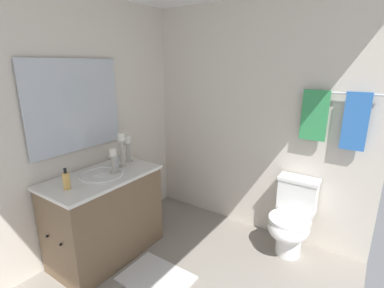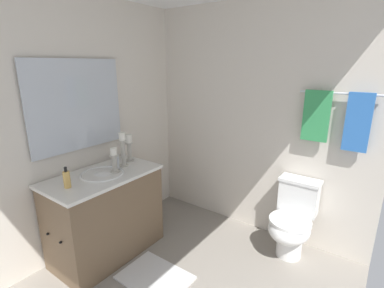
{
  "view_description": "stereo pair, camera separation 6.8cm",
  "coord_description": "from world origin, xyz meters",
  "px_view_note": "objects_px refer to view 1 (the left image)",
  "views": [
    {
      "loc": [
        1.14,
        -1.45,
        1.83
      ],
      "look_at": [
        -0.25,
        0.58,
        1.12
      ],
      "focal_mm": 26.36,
      "sensor_mm": 36.0,
      "label": 1
    },
    {
      "loc": [
        1.19,
        -1.41,
        1.83
      ],
      "look_at": [
        -0.25,
        0.58,
        1.12
      ],
      "focal_mm": 26.36,
      "sensor_mm": 36.0,
      "label": 2
    }
  ],
  "objects_px": {
    "towel_near_vanity": "(314,115)",
    "mirror": "(76,106)",
    "sink_basin": "(102,179)",
    "towel_center": "(356,122)",
    "toilet": "(291,220)",
    "towel_bar": "(338,93)",
    "bath_mat": "(156,278)",
    "candle_holder_short": "(122,149)",
    "soap_bottle": "(66,180)",
    "vanity_cabinet": "(105,216)",
    "candle_holder_tall": "(128,148)",
    "candle_holder_mid": "(114,160)"
  },
  "relations": [
    {
      "from": "toilet",
      "to": "towel_bar",
      "type": "xyz_separation_m",
      "value": [
        0.23,
        0.22,
        1.21
      ]
    },
    {
      "from": "mirror",
      "to": "towel_center",
      "type": "distance_m",
      "value": 2.48
    },
    {
      "from": "candle_holder_tall",
      "to": "towel_center",
      "type": "bearing_deg",
      "value": 23.1
    },
    {
      "from": "candle_holder_short",
      "to": "candle_holder_mid",
      "type": "bearing_deg",
      "value": -69.33
    },
    {
      "from": "vanity_cabinet",
      "to": "candle_holder_tall",
      "type": "relative_size",
      "value": 3.68
    },
    {
      "from": "candle_holder_tall",
      "to": "towel_near_vanity",
      "type": "relative_size",
      "value": 0.61
    },
    {
      "from": "towel_bar",
      "to": "towel_center",
      "type": "relative_size",
      "value": 1.33
    },
    {
      "from": "sink_basin",
      "to": "mirror",
      "type": "bearing_deg",
      "value": -179.8
    },
    {
      "from": "candle_holder_tall",
      "to": "towel_bar",
      "type": "bearing_deg",
      "value": 25.5
    },
    {
      "from": "sink_basin",
      "to": "candle_holder_mid",
      "type": "xyz_separation_m",
      "value": [
        0.05,
        0.11,
        0.16
      ]
    },
    {
      "from": "towel_near_vanity",
      "to": "candle_holder_short",
      "type": "bearing_deg",
      "value": -147.99
    },
    {
      "from": "candle_holder_short",
      "to": "towel_bar",
      "type": "relative_size",
      "value": 0.51
    },
    {
      "from": "sink_basin",
      "to": "soap_bottle",
      "type": "bearing_deg",
      "value": -88.28
    },
    {
      "from": "candle_holder_short",
      "to": "towel_near_vanity",
      "type": "distance_m",
      "value": 1.85
    },
    {
      "from": "vanity_cabinet",
      "to": "towel_near_vanity",
      "type": "height_order",
      "value": "towel_near_vanity"
    },
    {
      "from": "towel_near_vanity",
      "to": "mirror",
      "type": "bearing_deg",
      "value": -145.75
    },
    {
      "from": "vanity_cabinet",
      "to": "sink_basin",
      "type": "distance_m",
      "value": 0.38
    },
    {
      "from": "toilet",
      "to": "towel_bar",
      "type": "height_order",
      "value": "towel_bar"
    },
    {
      "from": "candle_holder_short",
      "to": "towel_center",
      "type": "distance_m",
      "value": 2.14
    },
    {
      "from": "mirror",
      "to": "candle_holder_short",
      "type": "distance_m",
      "value": 0.58
    },
    {
      "from": "mirror",
      "to": "sink_basin",
      "type": "bearing_deg",
      "value": 0.2
    },
    {
      "from": "vanity_cabinet",
      "to": "toilet",
      "type": "relative_size",
      "value": 1.4
    },
    {
      "from": "toilet",
      "to": "bath_mat",
      "type": "relative_size",
      "value": 1.25
    },
    {
      "from": "soap_bottle",
      "to": "sink_basin",
      "type": "bearing_deg",
      "value": 91.72
    },
    {
      "from": "toilet",
      "to": "mirror",
      "type": "bearing_deg",
      "value": -149.58
    },
    {
      "from": "vanity_cabinet",
      "to": "mirror",
      "type": "xyz_separation_m",
      "value": [
        -0.28,
        0.0,
        1.03
      ]
    },
    {
      "from": "sink_basin",
      "to": "towel_center",
      "type": "height_order",
      "value": "towel_center"
    },
    {
      "from": "towel_center",
      "to": "vanity_cabinet",
      "type": "bearing_deg",
      "value": -146.54
    },
    {
      "from": "candle_holder_short",
      "to": "towel_near_vanity",
      "type": "bearing_deg",
      "value": 32.01
    },
    {
      "from": "candle_holder_mid",
      "to": "towel_bar",
      "type": "relative_size",
      "value": 0.35
    },
    {
      "from": "bath_mat",
      "to": "mirror",
      "type": "bearing_deg",
      "value": 180.0
    },
    {
      "from": "soap_bottle",
      "to": "bath_mat",
      "type": "relative_size",
      "value": 0.3
    },
    {
      "from": "sink_basin",
      "to": "mirror",
      "type": "height_order",
      "value": "mirror"
    },
    {
      "from": "mirror",
      "to": "candle_holder_mid",
      "type": "bearing_deg",
      "value": 18.34
    },
    {
      "from": "mirror",
      "to": "towel_bar",
      "type": "height_order",
      "value": "mirror"
    },
    {
      "from": "candle_holder_short",
      "to": "bath_mat",
      "type": "distance_m",
      "value": 1.22
    },
    {
      "from": "vanity_cabinet",
      "to": "candle_holder_tall",
      "type": "distance_m",
      "value": 0.7
    },
    {
      "from": "sink_basin",
      "to": "towel_near_vanity",
      "type": "height_order",
      "value": "towel_near_vanity"
    },
    {
      "from": "toilet",
      "to": "towel_near_vanity",
      "type": "xyz_separation_m",
      "value": [
        0.06,
        0.2,
        1.0
      ]
    },
    {
      "from": "candle_holder_tall",
      "to": "towel_center",
      "type": "relative_size",
      "value": 0.57
    },
    {
      "from": "towel_bar",
      "to": "towel_center",
      "type": "xyz_separation_m",
      "value": [
        0.17,
        -0.02,
        -0.23
      ]
    },
    {
      "from": "sink_basin",
      "to": "candle_holder_mid",
      "type": "distance_m",
      "value": 0.2
    },
    {
      "from": "towel_near_vanity",
      "to": "bath_mat",
      "type": "relative_size",
      "value": 0.78
    },
    {
      "from": "sink_basin",
      "to": "toilet",
      "type": "distance_m",
      "value": 1.85
    },
    {
      "from": "towel_center",
      "to": "soap_bottle",
      "type": "bearing_deg",
      "value": -139.55
    },
    {
      "from": "soap_bottle",
      "to": "bath_mat",
      "type": "distance_m",
      "value": 1.15
    },
    {
      "from": "mirror",
      "to": "towel_near_vanity",
      "type": "height_order",
      "value": "mirror"
    },
    {
      "from": "candle_holder_short",
      "to": "soap_bottle",
      "type": "height_order",
      "value": "candle_holder_short"
    },
    {
      "from": "candle_holder_tall",
      "to": "towel_center",
      "type": "height_order",
      "value": "towel_center"
    },
    {
      "from": "soap_bottle",
      "to": "towel_bar",
      "type": "distance_m",
      "value": 2.42
    }
  ]
}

